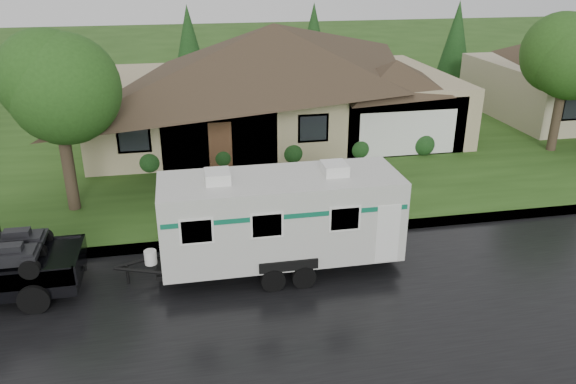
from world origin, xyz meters
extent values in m
plane|color=#274A17|center=(0.00, 0.00, 0.00)|extent=(140.00, 140.00, 0.00)
cube|color=black|center=(0.00, -2.00, 0.01)|extent=(140.00, 8.00, 0.01)
cube|color=gray|center=(0.00, 2.25, 0.07)|extent=(140.00, 0.50, 0.15)
cube|color=#274A17|center=(0.00, 15.00, 0.07)|extent=(140.00, 26.00, 0.15)
cube|color=tan|center=(2.00, 14.00, 1.65)|extent=(18.00, 10.00, 3.00)
pyramid|color=#3B2D20|center=(2.00, 14.00, 5.75)|extent=(19.44, 10.80, 2.60)
cube|color=tan|center=(7.40, 11.00, 1.50)|extent=(5.76, 4.00, 2.70)
cylinder|color=#382B1E|center=(-6.94, 5.78, 1.58)|extent=(0.43, 0.43, 2.85)
sphere|color=#2C5C1E|center=(-6.94, 5.78, 4.70)|extent=(3.94, 3.94, 3.94)
cylinder|color=#382B1E|center=(14.63, 8.55, 1.57)|extent=(0.43, 0.43, 2.84)
sphere|color=#2D5B1D|center=(14.63, 8.55, 4.68)|extent=(3.92, 3.92, 3.92)
sphere|color=#143814|center=(-4.30, 9.30, 0.65)|extent=(1.00, 1.00, 1.00)
sphere|color=#143814|center=(-1.15, 9.30, 0.65)|extent=(1.00, 1.00, 1.00)
sphere|color=#143814|center=(2.00, 9.30, 0.65)|extent=(1.00, 1.00, 1.00)
sphere|color=#143814|center=(5.15, 9.30, 0.65)|extent=(1.00, 1.00, 1.00)
sphere|color=#143814|center=(8.30, 9.30, 0.65)|extent=(1.00, 1.00, 1.00)
cube|color=black|center=(-6.99, 0.27, 0.97)|extent=(2.18, 1.88, 0.06)
cylinder|color=black|center=(-6.99, -0.70, 0.42)|extent=(0.83, 0.32, 0.83)
cylinder|color=black|center=(-6.99, 1.24, 0.42)|extent=(0.83, 0.32, 0.83)
cube|color=silver|center=(-0.17, 0.27, 1.76)|extent=(6.93, 2.38, 2.43)
cube|color=black|center=(-0.17, 0.27, 0.40)|extent=(7.33, 1.19, 0.14)
cube|color=#0E6446|center=(-0.17, 0.27, 2.29)|extent=(6.79, 2.40, 0.14)
cube|color=white|center=(-1.95, 0.27, 3.13)|extent=(0.69, 0.79, 0.32)
cube|color=white|center=(1.41, 0.27, 3.13)|extent=(0.69, 0.79, 0.32)
cylinder|color=black|center=(-0.62, -0.90, 0.35)|extent=(0.69, 0.24, 0.69)
cylinder|color=black|center=(-0.62, 1.44, 0.35)|extent=(0.69, 0.24, 0.69)
cylinder|color=black|center=(0.27, -0.90, 0.35)|extent=(0.69, 0.24, 0.69)
cylinder|color=black|center=(0.27, 1.44, 0.35)|extent=(0.69, 0.24, 0.69)
camera|label=1|loc=(-2.82, -14.36, 8.74)|focal=35.00mm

